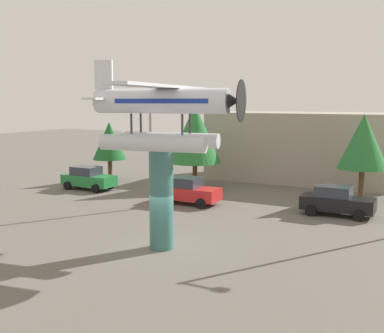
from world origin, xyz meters
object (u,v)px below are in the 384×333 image
object	(u,v)px
car_near_green	(88,178)
tree_east	(195,134)
tree_west	(109,141)
car_mid_red	(187,191)
display_pedestal	(161,199)
storefront_building	(301,146)
tree_center_back	(363,142)
streetlight_primary	(153,138)
floatplane_monument	(163,112)
car_far_black	(337,201)

from	to	relation	value
car_near_green	tree_east	distance (m)	8.86
tree_west	tree_east	size ratio (longest dim) A/B	0.77
car_mid_red	tree_east	xyz separation A→B (m)	(-2.16, 5.23, 3.36)
tree_west	tree_east	world-z (taller)	tree_east
tree_west	display_pedestal	bearing A→B (deg)	-45.67
display_pedestal	storefront_building	bearing A→B (deg)	88.70
tree_center_back	streetlight_primary	bearing A→B (deg)	-145.87
car_mid_red	tree_west	world-z (taller)	tree_west
car_mid_red	tree_west	xyz separation A→B (m)	(-10.00, 4.80, 2.53)
streetlight_primary	tree_center_back	bearing A→B (deg)	34.13
car_near_green	storefront_building	size ratio (longest dim) A/B	0.28
floatplane_monument	car_near_green	bearing A→B (deg)	132.78
car_near_green	storefront_building	xyz separation A→B (m)	(13.20, 11.96, 2.00)
car_near_green	tree_west	distance (m)	4.63
car_mid_red	streetlight_primary	bearing A→B (deg)	-123.04
storefront_building	tree_west	distance (m)	16.22
floatplane_monument	car_far_black	world-z (taller)	floatplane_monument
car_mid_red	storefront_building	size ratio (longest dim) A/B	0.28
streetlight_primary	tree_east	bearing A→B (deg)	96.58
car_near_green	streetlight_primary	xyz separation A→B (m)	(7.87, -3.05, 3.58)
car_far_black	tree_east	xyz separation A→B (m)	(-11.52, 3.96, 3.36)
display_pedestal	floatplane_monument	world-z (taller)	floatplane_monument
car_mid_red	storefront_building	bearing A→B (deg)	72.84
storefront_building	tree_center_back	size ratio (longest dim) A/B	2.53
tree_west	tree_east	bearing A→B (deg)	3.11
display_pedestal	car_mid_red	size ratio (longest dim) A/B	1.09
floatplane_monument	display_pedestal	bearing A→B (deg)	180.00
car_far_black	storefront_building	world-z (taller)	storefront_building
car_far_black	tree_center_back	size ratio (longest dim) A/B	0.71
floatplane_monument	storefront_building	distance (m)	22.24
car_mid_red	tree_center_back	xyz separation A→B (m)	(10.08, 5.69, 3.19)
car_mid_red	tree_west	size ratio (longest dim) A/B	0.84
tree_east	tree_center_back	xyz separation A→B (m)	(12.24, 0.46, -0.17)
floatplane_monument	streetlight_primary	bearing A→B (deg)	116.20
display_pedestal	car_near_green	world-z (taller)	display_pedestal
streetlight_primary	storefront_building	bearing A→B (deg)	70.45
tree_center_back	tree_west	bearing A→B (deg)	-177.46
car_mid_red	tree_west	distance (m)	11.38
car_near_green	streetlight_primary	bearing A→B (deg)	-21.19
storefront_building	tree_center_back	distance (m)	9.55
display_pedestal	tree_center_back	xyz separation A→B (m)	(6.57, 14.72, 1.78)
car_far_black	tree_west	world-z (taller)	tree_west
car_far_black	tree_west	bearing A→B (deg)	169.65
floatplane_monument	car_near_green	world-z (taller)	floatplane_monument
tree_west	tree_center_back	world-z (taller)	tree_center_back
tree_west	car_far_black	bearing A→B (deg)	-10.35
tree_east	streetlight_primary	bearing A→B (deg)	-83.42
car_far_black	floatplane_monument	bearing A→B (deg)	-119.11
display_pedestal	streetlight_primary	distance (m)	8.77
car_near_green	tree_center_back	distance (m)	20.08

